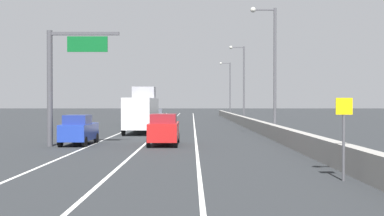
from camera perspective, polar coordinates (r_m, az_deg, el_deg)
The scene contains 15 objects.
ground_plane at distance 67.53m, azimuth -1.12°, elevation -1.74°, with size 320.00×320.00×0.00m, color #26282B.
lane_stripe_left at distance 58.92m, azimuth -6.64°, elevation -2.09°, with size 0.16×130.00×0.00m, color silver.
lane_stripe_center at distance 58.62m, azimuth -3.23°, elevation -2.10°, with size 0.16×130.00×0.00m, color silver.
lane_stripe_right at distance 58.53m, azimuth 0.19°, elevation -2.10°, with size 0.16×130.00×0.00m, color silver.
jersey_barrier_right at distance 43.99m, azimuth 8.24°, elevation -2.31°, with size 0.60×120.00×1.10m, color gray.
overhead_sign_gantry at distance 30.92m, azimuth -16.04°, elevation 4.16°, with size 4.68×0.36×7.50m.
speed_advisory_sign at distance 17.41m, azimuth 18.24°, elevation -2.87°, with size 0.60×0.11×3.00m.
lamp_post_right_second at distance 38.34m, azimuth 9.81°, elevation 5.53°, with size 2.14×0.44×10.66m.
lamp_post_right_third at distance 63.59m, azimuth 6.16°, elevation 3.60°, with size 2.14×0.44×10.66m.
lamp_post_right_fourth at distance 88.98m, azimuth 4.51°, elevation 2.76°, with size 2.14×0.44×10.66m.
car_red_0 at distance 30.60m, azimuth -3.59°, elevation -2.68°, with size 1.95×4.60×2.09m.
car_blue_1 at distance 31.59m, azimuth -13.97°, elevation -2.67°, with size 1.86×4.10×2.02m.
car_green_2 at distance 58.84m, azimuth -7.54°, elevation -1.16°, with size 1.95×4.07×1.93m.
car_gray_3 at distance 60.44m, azimuth -4.50°, elevation -1.06°, with size 1.91×4.61×2.04m.
box_truck at distance 42.86m, azimuth -6.35°, elevation -0.46°, with size 2.63×8.10×4.35m.
Camera 1 is at (1.21, -3.46, 2.83)m, focal length 42.94 mm.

